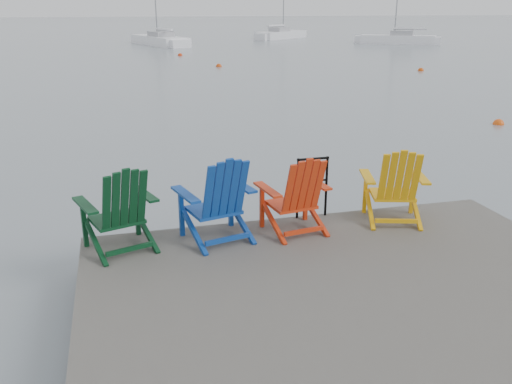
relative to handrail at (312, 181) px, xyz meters
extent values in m
plane|color=slate|center=(-0.25, -2.45, -1.04)|extent=(400.00, 400.00, 0.00)
cube|color=#282623|center=(-0.25, -2.45, -0.64)|extent=(6.00, 5.00, 0.20)
cylinder|color=black|center=(-2.95, -0.25, -1.34)|extent=(0.26, 0.26, 1.20)
cylinder|color=black|center=(-0.25, -0.25, -1.34)|extent=(0.26, 0.26, 1.20)
cylinder|color=black|center=(2.45, -0.25, -1.34)|extent=(0.26, 0.26, 1.20)
cylinder|color=black|center=(-0.22, 0.00, -0.09)|extent=(0.04, 0.04, 0.90)
cylinder|color=black|center=(0.22, 0.00, -0.09)|extent=(0.04, 0.04, 0.90)
cylinder|color=black|center=(0.00, 0.00, 0.34)|extent=(0.48, 0.04, 0.04)
cylinder|color=black|center=(0.00, 0.00, 0.01)|extent=(0.44, 0.03, 0.03)
cube|color=#093218|center=(-2.76, -0.35, -0.18)|extent=(0.73, 0.69, 0.04)
cube|color=#093218|center=(-3.17, -0.25, -0.23)|extent=(0.07, 0.07, 0.63)
cube|color=#093218|center=(-2.50, -0.03, -0.23)|extent=(0.07, 0.07, 0.63)
cube|color=#093218|center=(-3.12, -0.49, 0.10)|extent=(0.34, 0.69, 0.03)
cube|color=#093218|center=(-2.39, -0.25, 0.10)|extent=(0.34, 0.69, 0.03)
cube|color=#093218|center=(-2.65, -0.70, 0.20)|extent=(0.62, 0.45, 0.77)
cube|color=navy|center=(-1.51, -0.35, -0.16)|extent=(0.73, 0.68, 0.05)
cube|color=navy|center=(-1.93, -0.22, -0.22)|extent=(0.07, 0.07, 0.65)
cube|color=navy|center=(-1.22, -0.04, -0.22)|extent=(0.07, 0.07, 0.65)
cube|color=navy|center=(-1.89, -0.47, 0.13)|extent=(0.31, 0.72, 0.03)
cube|color=navy|center=(-1.13, -0.28, 0.13)|extent=(0.31, 0.72, 0.03)
cube|color=navy|center=(-1.42, -0.72, 0.22)|extent=(0.63, 0.43, 0.80)
cube|color=red|center=(-0.43, -0.35, -0.19)|extent=(0.65, 0.60, 0.04)
cube|color=red|center=(-0.80, -0.19, -0.24)|extent=(0.06, 0.06, 0.61)
cube|color=red|center=(-0.13, -0.09, -0.24)|extent=(0.06, 0.06, 0.61)
cube|color=red|center=(-0.79, -0.43, 0.09)|extent=(0.23, 0.68, 0.03)
cube|color=red|center=(-0.06, -0.31, 0.09)|extent=(0.23, 0.68, 0.03)
cube|color=red|center=(-0.38, -0.70, 0.18)|extent=(0.57, 0.36, 0.75)
cube|color=#E09E0C|center=(1.10, -0.35, -0.18)|extent=(0.71, 0.67, 0.04)
cube|color=#E09E0C|center=(0.83, -0.04, -0.23)|extent=(0.07, 0.07, 0.62)
cube|color=#E09E0C|center=(1.50, -0.24, -0.23)|extent=(0.07, 0.07, 0.62)
cube|color=#E09E0C|center=(0.73, -0.26, 0.10)|extent=(0.32, 0.68, 0.03)
cube|color=#E09E0C|center=(1.45, -0.48, 0.10)|extent=(0.32, 0.68, 0.03)
cube|color=#E09E0C|center=(1.00, -0.69, 0.19)|extent=(0.60, 0.43, 0.76)
cube|color=white|center=(1.93, 46.44, -0.79)|extent=(4.91, 9.50, 1.10)
cube|color=#9E9EA3|center=(2.06, 46.00, -0.09)|extent=(2.39, 3.12, 0.55)
cube|color=white|center=(16.18, 53.60, -0.79)|extent=(7.35, 6.88, 1.10)
cube|color=#9E9EA3|center=(15.88, 53.34, -0.09)|extent=(2.76, 2.68, 0.55)
cube|color=white|center=(24.42, 42.09, -0.79)|extent=(6.81, 5.41, 1.10)
cube|color=#9E9EA3|center=(24.71, 41.90, -0.09)|extent=(2.45, 2.23, 0.55)
sphere|color=#E9500D|center=(8.70, 6.99, -1.04)|extent=(0.33, 0.33, 0.33)
sphere|color=#C33F0B|center=(3.61, 25.78, -1.04)|extent=(0.36, 0.36, 0.36)
sphere|color=#C9450B|center=(14.20, 20.69, -1.04)|extent=(0.33, 0.33, 0.33)
sphere|color=red|center=(2.32, 34.15, -1.04)|extent=(0.35, 0.35, 0.35)
camera|label=1|loc=(-2.67, -6.98, 2.39)|focal=38.00mm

